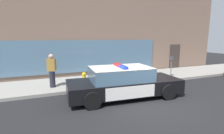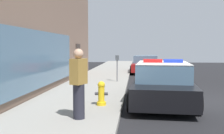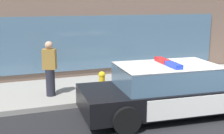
% 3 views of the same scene
% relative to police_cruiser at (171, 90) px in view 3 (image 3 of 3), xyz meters
% --- Properties ---
extents(ground, '(48.00, 48.00, 0.00)m').
position_rel_police_cruiser_xyz_m(ground, '(0.87, -1.09, -0.68)').
color(ground, black).
extents(sidewalk, '(48.00, 3.11, 0.15)m').
position_rel_police_cruiser_xyz_m(sidewalk, '(0.87, 2.88, -0.61)').
color(sidewalk, gray).
rests_on(sidewalk, ground).
extents(police_cruiser, '(5.18, 2.36, 1.49)m').
position_rel_police_cruiser_xyz_m(police_cruiser, '(0.00, 0.00, 0.00)').
color(police_cruiser, black).
rests_on(police_cruiser, ground).
extents(fire_hydrant, '(0.34, 0.39, 0.73)m').
position_rel_police_cruiser_xyz_m(fire_hydrant, '(-1.34, 1.95, -0.18)').
color(fire_hydrant, gold).
rests_on(fire_hydrant, sidewalk).
extents(pedestrian_on_sidewalk, '(0.47, 0.40, 1.71)m').
position_rel_police_cruiser_xyz_m(pedestrian_on_sidewalk, '(-2.91, 2.30, 0.33)').
color(pedestrian_on_sidewalk, '#23232D').
rests_on(pedestrian_on_sidewalk, sidewalk).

